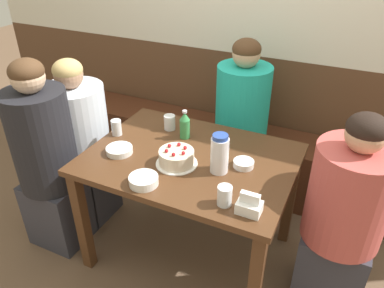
% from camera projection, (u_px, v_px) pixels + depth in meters
% --- Properties ---
extents(ground_plane, '(12.00, 12.00, 0.00)m').
position_uv_depth(ground_plane, '(191.00, 250.00, 2.43)').
color(ground_plane, brown).
extents(back_wall, '(4.80, 0.04, 2.50)m').
position_uv_depth(back_wall, '(255.00, 19.00, 2.60)').
color(back_wall, brown).
rests_on(back_wall, ground_plane).
extents(bench_seat, '(2.78, 0.38, 0.48)m').
position_uv_depth(bench_seat, '(236.00, 157.00, 2.95)').
color(bench_seat, '#472314').
rests_on(bench_seat, ground_plane).
extents(dining_table, '(1.13, 0.84, 0.72)m').
position_uv_depth(dining_table, '(190.00, 172.00, 2.11)').
color(dining_table, '#4C2D19').
rests_on(dining_table, ground_plane).
extents(birthday_cake, '(0.22, 0.22, 0.10)m').
position_uv_depth(birthday_cake, '(177.00, 158.00, 1.98)').
color(birthday_cake, white).
rests_on(birthday_cake, dining_table).
extents(water_pitcher, '(0.09, 0.09, 0.21)m').
position_uv_depth(water_pitcher, '(220.00, 154.00, 1.89)').
color(water_pitcher, white).
rests_on(water_pitcher, dining_table).
extents(soju_bottle, '(0.06, 0.06, 0.18)m').
position_uv_depth(soju_bottle, '(185.00, 125.00, 2.20)').
color(soju_bottle, '#388E4C').
rests_on(soju_bottle, dining_table).
extents(napkin_holder, '(0.11, 0.08, 0.11)m').
position_uv_depth(napkin_holder, '(249.00, 206.00, 1.65)').
color(napkin_holder, white).
rests_on(napkin_holder, dining_table).
extents(bowl_soup_white, '(0.15, 0.15, 0.04)m').
position_uv_depth(bowl_soup_white, '(144.00, 180.00, 1.83)').
color(bowl_soup_white, white).
rests_on(bowl_soup_white, dining_table).
extents(bowl_rice_small, '(0.11, 0.11, 0.03)m').
position_uv_depth(bowl_rice_small, '(244.00, 164.00, 1.97)').
color(bowl_rice_small, white).
rests_on(bowl_rice_small, dining_table).
extents(bowl_side_dish, '(0.15, 0.15, 0.03)m').
position_uv_depth(bowl_side_dish, '(119.00, 150.00, 2.09)').
color(bowl_side_dish, white).
rests_on(bowl_side_dish, dining_table).
extents(glass_water_tall, '(0.07, 0.07, 0.09)m').
position_uv_depth(glass_water_tall, '(170.00, 122.00, 2.31)').
color(glass_water_tall, silver).
rests_on(glass_water_tall, dining_table).
extents(glass_tumbler_short, '(0.07, 0.07, 0.10)m').
position_uv_depth(glass_tumbler_short, '(225.00, 196.00, 1.69)').
color(glass_tumbler_short, silver).
rests_on(glass_tumbler_short, dining_table).
extents(glass_shot_small, '(0.06, 0.06, 0.10)m').
position_uv_depth(glass_shot_small, '(117.00, 128.00, 2.25)').
color(glass_shot_small, silver).
rests_on(glass_shot_small, dining_table).
extents(person_teal_shirt, '(0.36, 0.36, 1.22)m').
position_uv_depth(person_teal_shirt, '(241.00, 127.00, 2.63)').
color(person_teal_shirt, '#33333D').
rests_on(person_teal_shirt, ground_plane).
extents(person_pale_blue_shirt, '(0.36, 0.36, 1.24)m').
position_uv_depth(person_pale_blue_shirt, '(48.00, 162.00, 2.23)').
color(person_pale_blue_shirt, '#33333D').
rests_on(person_pale_blue_shirt, ground_plane).
extents(person_grey_tee, '(0.39, 0.39, 1.15)m').
position_uv_depth(person_grey_tee, '(81.00, 144.00, 2.47)').
color(person_grey_tee, '#33333D').
rests_on(person_grey_tee, ground_plane).
extents(person_dark_striped, '(0.39, 0.39, 1.15)m').
position_uv_depth(person_dark_striped, '(343.00, 218.00, 1.86)').
color(person_dark_striped, '#33333D').
rests_on(person_dark_striped, ground_plane).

